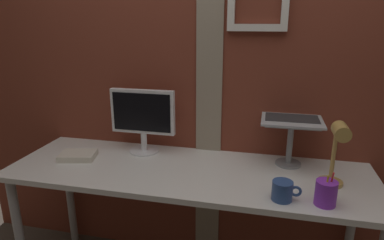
{
  "coord_description": "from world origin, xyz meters",
  "views": [
    {
      "loc": [
        0.29,
        -1.56,
        1.55
      ],
      "look_at": [
        -0.1,
        0.15,
        1.02
      ],
      "focal_mm": 31.3,
      "sensor_mm": 36.0,
      "label": 1
    }
  ],
  "objects_px": {
    "desk_lamp": "(337,148)",
    "pen_cup": "(326,193)",
    "coffee_mug": "(283,191)",
    "laptop": "(292,108)",
    "monitor": "(143,116)"
  },
  "relations": [
    {
      "from": "laptop",
      "to": "pen_cup",
      "type": "height_order",
      "value": "laptop"
    },
    {
      "from": "desk_lamp",
      "to": "pen_cup",
      "type": "bearing_deg",
      "value": -108.96
    },
    {
      "from": "desk_lamp",
      "to": "coffee_mug",
      "type": "relative_size",
      "value": 2.59
    },
    {
      "from": "monitor",
      "to": "coffee_mug",
      "type": "height_order",
      "value": "monitor"
    },
    {
      "from": "pen_cup",
      "to": "coffee_mug",
      "type": "bearing_deg",
      "value": -179.98
    },
    {
      "from": "monitor",
      "to": "coffee_mug",
      "type": "bearing_deg",
      "value": -26.24
    },
    {
      "from": "monitor",
      "to": "desk_lamp",
      "type": "relative_size",
      "value": 1.15
    },
    {
      "from": "laptop",
      "to": "desk_lamp",
      "type": "distance_m",
      "value": 0.38
    },
    {
      "from": "desk_lamp",
      "to": "monitor",
      "type": "bearing_deg",
      "value": 166.88
    },
    {
      "from": "pen_cup",
      "to": "laptop",
      "type": "bearing_deg",
      "value": 106.36
    },
    {
      "from": "pen_cup",
      "to": "monitor",
      "type": "bearing_deg",
      "value": 158.06
    },
    {
      "from": "coffee_mug",
      "to": "laptop",
      "type": "bearing_deg",
      "value": 84.85
    },
    {
      "from": "monitor",
      "to": "desk_lamp",
      "type": "bearing_deg",
      "value": -13.12
    },
    {
      "from": "laptop",
      "to": "desk_lamp",
      "type": "xyz_separation_m",
      "value": [
        0.19,
        -0.31,
        -0.1
      ]
    },
    {
      "from": "laptop",
      "to": "monitor",
      "type": "bearing_deg",
      "value": -175.18
    }
  ]
}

